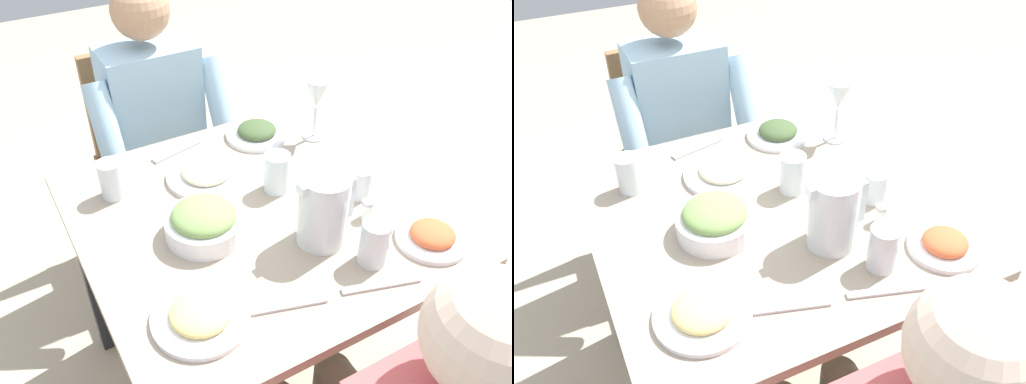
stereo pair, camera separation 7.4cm
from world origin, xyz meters
The scene contains 19 objects.
ground_plane centered at (0.00, 0.00, 0.00)m, with size 8.00×8.00×0.00m, color tan.
dining_table centered at (0.00, 0.00, 0.61)m, with size 0.89×0.89×0.74m.
chair_far centered at (-0.01, 0.82, 0.49)m, with size 0.40×0.40×0.86m.
diner_far centered at (-0.01, 0.62, 0.63)m, with size 0.48×0.53×1.16m.
water_pitcher centered at (0.09, -0.17, 0.84)m, with size 0.16×0.12×0.19m.
salad_bowl centered at (-0.15, -0.01, 0.78)m, with size 0.20×0.20×0.09m.
plate_fries centered at (-0.27, -0.25, 0.76)m, with size 0.21×0.21×0.04m.
plate_dolmas centered at (0.19, 0.32, 0.76)m, with size 0.20×0.20×0.05m.
plate_beans centered at (-0.04, 0.20, 0.76)m, with size 0.23×0.23×0.04m.
plate_rice_curry centered at (0.33, -0.31, 0.76)m, with size 0.18×0.18×0.05m.
water_glass_far_left centered at (0.10, 0.06, 0.80)m, with size 0.07×0.07×0.11m, color silver.
water_glass_far_right centered at (-0.29, 0.25, 0.80)m, with size 0.07×0.07×0.11m, color silver.
water_glass_near_left centered at (0.28, -0.07, 0.79)m, with size 0.07×0.07×0.09m, color silver.
water_glass_by_pitcher centered at (0.16, -0.29, 0.80)m, with size 0.07×0.07×0.11m, color silver.
wine_glass centered at (0.35, 0.23, 0.88)m, with size 0.08×0.08×0.20m.
salt_shaker centered at (0.24, -0.16, 0.77)m, with size 0.03×0.03×0.05m.
fork_near centered at (-0.09, -0.31, 0.75)m, with size 0.17×0.03×0.01m, color silver.
knife_near centered at (0.12, -0.36, 0.75)m, with size 0.18×0.02×0.01m, color silver.
fork_far centered at (-0.06, 0.37, 0.75)m, with size 0.17×0.03×0.01m, color silver.
Camera 1 is at (-0.52, -0.94, 1.65)m, focal length 37.69 mm.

